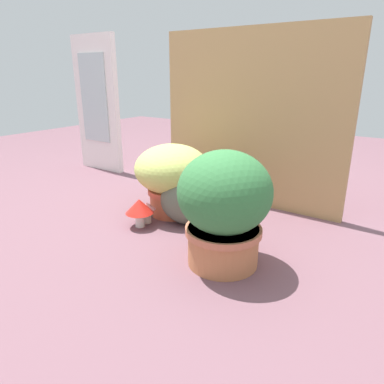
{
  "coord_description": "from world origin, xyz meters",
  "views": [
    {
      "loc": [
        0.89,
        -1.17,
        0.67
      ],
      "look_at": [
        0.09,
        -0.01,
        0.18
      ],
      "focal_mm": 32.75,
      "sensor_mm": 36.0,
      "label": 1
    }
  ],
  "objects_px": {
    "mushroom_ornament_pink": "(147,209)",
    "mushroom_ornament_red": "(139,207)",
    "cat": "(192,199)",
    "grass_planter": "(172,175)",
    "leafy_planter": "(224,206)"
  },
  "relations": [
    {
      "from": "cat",
      "to": "mushroom_ornament_pink",
      "type": "distance_m",
      "value": 0.21
    },
    {
      "from": "grass_planter",
      "to": "mushroom_ornament_red",
      "type": "bearing_deg",
      "value": -96.27
    },
    {
      "from": "mushroom_ornament_pink",
      "to": "mushroom_ornament_red",
      "type": "bearing_deg",
      "value": -90.25
    },
    {
      "from": "mushroom_ornament_pink",
      "to": "mushroom_ornament_red",
      "type": "xyz_separation_m",
      "value": [
        -0.0,
        -0.05,
        0.02
      ]
    },
    {
      "from": "grass_planter",
      "to": "mushroom_ornament_pink",
      "type": "relative_size",
      "value": 3.57
    },
    {
      "from": "mushroom_ornament_pink",
      "to": "mushroom_ornament_red",
      "type": "relative_size",
      "value": 0.76
    },
    {
      "from": "grass_planter",
      "to": "mushroom_ornament_pink",
      "type": "distance_m",
      "value": 0.21
    },
    {
      "from": "cat",
      "to": "mushroom_ornament_red",
      "type": "distance_m",
      "value": 0.24
    },
    {
      "from": "grass_planter",
      "to": "leafy_planter",
      "type": "xyz_separation_m",
      "value": [
        0.45,
        -0.28,
        0.03
      ]
    },
    {
      "from": "grass_planter",
      "to": "mushroom_ornament_pink",
      "type": "xyz_separation_m",
      "value": [
        -0.02,
        -0.16,
        -0.13
      ]
    },
    {
      "from": "grass_planter",
      "to": "cat",
      "type": "relative_size",
      "value": 0.92
    },
    {
      "from": "cat",
      "to": "mushroom_ornament_pink",
      "type": "bearing_deg",
      "value": -148.59
    },
    {
      "from": "grass_planter",
      "to": "cat",
      "type": "height_order",
      "value": "grass_planter"
    },
    {
      "from": "cat",
      "to": "mushroom_ornament_red",
      "type": "bearing_deg",
      "value": -138.32
    },
    {
      "from": "grass_planter",
      "to": "leafy_planter",
      "type": "bearing_deg",
      "value": -31.83
    }
  ]
}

